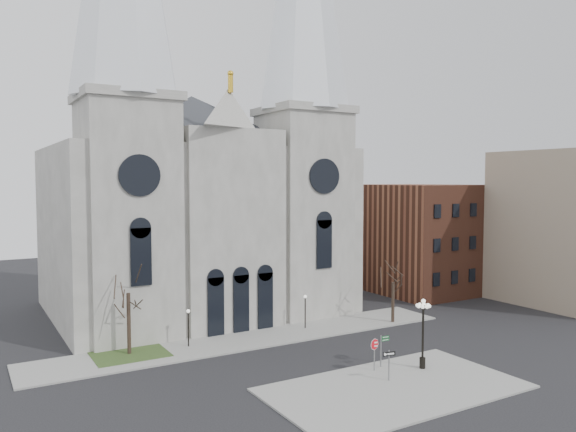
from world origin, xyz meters
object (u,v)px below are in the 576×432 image
stop_sign (374,348)px  street_name_sign (382,348)px  globe_lamp (423,325)px  one_way_sign (389,360)px

stop_sign → street_name_sign: (1.06, 0.40, -0.32)m
globe_lamp → one_way_sign: globe_lamp is taller
stop_sign → one_way_sign: size_ratio=1.11×
one_way_sign → street_name_sign: (1.53, 2.62, -0.06)m
one_way_sign → street_name_sign: street_name_sign is taller
stop_sign → globe_lamp: 4.15m
globe_lamp → street_name_sign: (-2.45, 1.89, -1.95)m
stop_sign → street_name_sign: stop_sign is taller
globe_lamp → street_name_sign: globe_lamp is taller
stop_sign → one_way_sign: (-0.47, -2.22, -0.26)m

